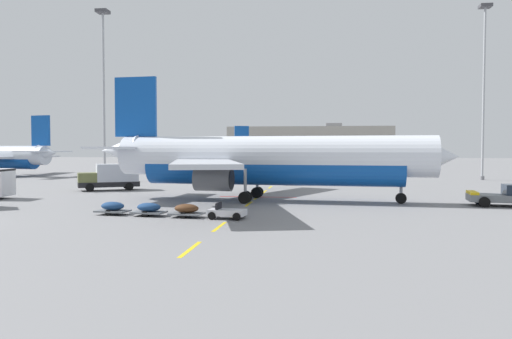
{
  "coord_description": "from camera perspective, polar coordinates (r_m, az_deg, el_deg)",
  "views": [
    {
      "loc": [
        24.41,
        -29.03,
        5.03
      ],
      "look_at": [
        17.58,
        23.8,
        2.76
      ],
      "focal_mm": 35.05,
      "sensor_mm": 36.0,
      "label": 1
    }
  ],
  "objects": [
    {
      "name": "apron_light_mast_far",
      "position": [
        87.97,
        24.58,
        10.01
      ],
      "size": [
        1.8,
        1.8,
        27.61
      ],
      "color": "slate",
      "rests_on": "ground"
    },
    {
      "name": "apron_paint_markings",
      "position": [
        67.59,
        1.91,
        -1.83
      ],
      "size": [
        8.0,
        97.71,
        0.01
      ],
      "color": "yellow",
      "rests_on": "ground"
    },
    {
      "name": "baggage_train",
      "position": [
        37.35,
        -10.02,
        -4.51
      ],
      "size": [
        11.69,
        2.94,
        1.14
      ],
      "color": "silver",
      "rests_on": "ground"
    },
    {
      "name": "apron_light_mast_near",
      "position": [
        81.59,
        -17.0,
        10.2
      ],
      "size": [
        1.8,
        1.8,
        26.22
      ],
      "color": "slate",
      "rests_on": "ground"
    },
    {
      "name": "pushback_tug",
      "position": [
        48.55,
        26.81,
        -2.7
      ],
      "size": [
        6.28,
        3.71,
        2.08
      ],
      "color": "slate",
      "rests_on": "ground"
    },
    {
      "name": "airliner_foreground",
      "position": [
        47.75,
        1.14,
        1.14
      ],
      "size": [
        34.82,
        34.5,
        12.2
      ],
      "color": "silver",
      "rests_on": "ground"
    },
    {
      "name": "terminal_satellite",
      "position": [
        193.48,
        6.18,
        2.86
      ],
      "size": [
        60.39,
        25.36,
        14.6
      ],
      "color": "#9E998E",
      "rests_on": "ground"
    },
    {
      "name": "catering_truck",
      "position": [
        62.3,
        -16.25,
        -0.77
      ],
      "size": [
        7.28,
        5.5,
        3.14
      ],
      "color": "black",
      "rests_on": "ground"
    },
    {
      "name": "airliner_mid_left",
      "position": [
        136.59,
        -6.68,
        1.83
      ],
      "size": [
        31.07,
        29.71,
        11.23
      ],
      "color": "white",
      "rests_on": "ground"
    },
    {
      "name": "ground",
      "position": [
        70.95,
        20.05,
        -1.78
      ],
      "size": [
        400.0,
        400.0,
        0.0
      ],
      "primitive_type": "plane",
      "color": "slate"
    }
  ]
}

